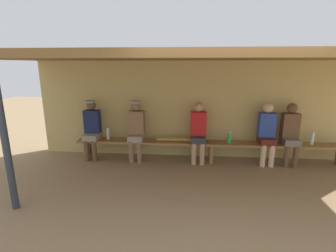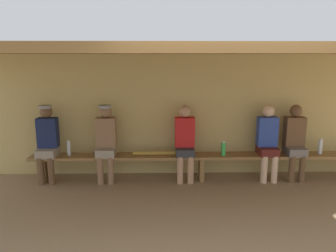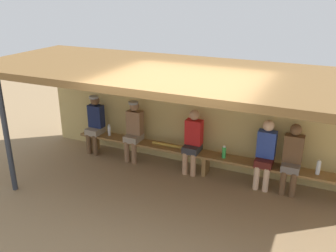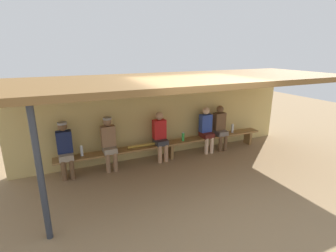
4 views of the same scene
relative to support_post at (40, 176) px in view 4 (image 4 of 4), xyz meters
name	(u,v)px [view 4 (image 4 of 4)]	position (x,y,z in m)	size (l,w,h in m)	color
ground_plane	(199,183)	(3.11, 0.55, -1.10)	(24.00, 24.00, 0.00)	#937754
back_wall	(164,116)	(3.11, 2.55, 0.00)	(8.00, 0.20, 2.20)	tan
dugout_roof	(186,80)	(3.11, 1.25, 1.16)	(8.00, 2.80, 0.12)	brown
support_post	(40,176)	(0.00, 0.00, 0.00)	(0.10, 0.10, 2.20)	#2D333D
bench	(170,145)	(3.11, 2.10, -0.71)	(6.00, 0.36, 0.46)	olive
player_near_post	(206,128)	(4.27, 2.10, -0.37)	(0.34, 0.42, 1.34)	#591E19
player_shirtless_tan	(160,134)	(2.81, 2.10, -0.37)	(0.34, 0.42, 1.34)	#333338
player_with_sunglasses	(220,126)	(4.76, 2.10, -0.37)	(0.34, 0.42, 1.34)	slate
player_rightmost	(109,141)	(1.44, 2.10, -0.35)	(0.34, 0.42, 1.34)	gray
player_leftmost	(65,147)	(0.42, 2.10, -0.35)	(0.34, 0.42, 1.34)	gray
water_bottle_blue	(82,151)	(0.78, 2.12, -0.51)	(0.06, 0.06, 0.26)	silver
water_bottle_clear	(232,128)	(5.22, 2.11, -0.51)	(0.08, 0.08, 0.28)	silver
water_bottle_green	(183,137)	(3.49, 2.07, -0.52)	(0.08, 0.08, 0.25)	green
baseball_bat	(143,145)	(2.31, 2.10, -0.61)	(0.07, 0.07, 0.83)	#B28C33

